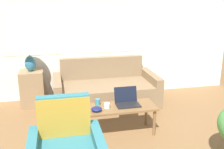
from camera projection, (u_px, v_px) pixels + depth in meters
name	position (u px, v px, depth m)	size (l,w,h in m)	color
wall_back	(74.00, 33.00, 5.07)	(6.66, 0.06, 2.60)	white
couch	(105.00, 90.00, 5.02)	(1.93, 0.95, 0.83)	#846B4C
side_table	(32.00, 88.00, 4.88)	(0.42, 0.42, 0.67)	#937551
table_lamp	(29.00, 52.00, 4.68)	(0.40, 0.40, 0.53)	teal
coffee_table	(120.00, 110.00, 3.84)	(1.06, 0.45, 0.43)	brown
laptop	(127.00, 101.00, 3.88)	(0.35, 0.29, 0.24)	black
cup_navy	(107.00, 106.00, 3.75)	(0.08, 0.08, 0.07)	white
cup_yellow	(98.00, 102.00, 3.85)	(0.07, 0.07, 0.10)	teal
snack_bowl	(97.00, 109.00, 3.65)	(0.15, 0.15, 0.06)	#191E4C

